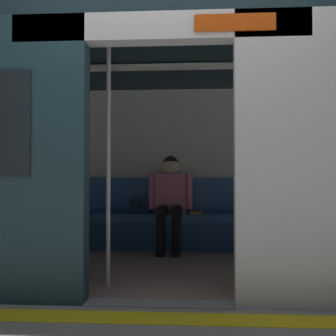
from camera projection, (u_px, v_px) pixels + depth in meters
name	position (u px, v px, depth m)	size (l,w,h in m)	color
ground_plane	(159.00, 304.00, 2.96)	(60.00, 60.00, 0.00)	gray
platform_edge_strip	(155.00, 318.00, 2.66)	(8.00, 0.24, 0.01)	yellow
train_car	(163.00, 122.00, 4.22)	(6.40, 2.77, 2.19)	silver
bench_seat	(175.00, 222.00, 5.22)	(2.79, 0.44, 0.45)	#38609E
person_seated	(170.00, 196.00, 5.18)	(0.55, 0.67, 1.17)	pink
handbag	(141.00, 207.00, 5.29)	(0.26, 0.15, 0.17)	#262D4C
book	(196.00, 213.00, 5.22)	(0.15, 0.22, 0.03)	gold
grab_pole_door	(108.00, 162.00, 3.48)	(0.04, 0.04, 2.05)	silver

